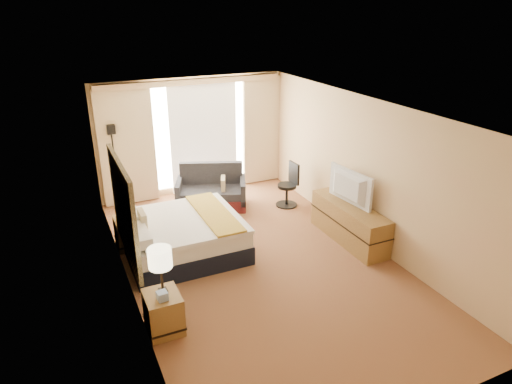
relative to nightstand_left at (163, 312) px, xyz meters
name	(u,v)px	position (x,y,z in m)	size (l,w,h in m)	color
floor	(258,261)	(1.87, 1.05, -0.28)	(4.20, 7.00, 0.02)	maroon
ceiling	(258,109)	(1.87, 1.05, 2.33)	(4.20, 7.00, 0.02)	silver
wall_back	(192,136)	(1.87, 4.55, 1.02)	(4.20, 0.02, 2.60)	#CCB57C
wall_front	(415,319)	(1.87, -2.45, 1.02)	(4.20, 0.02, 2.60)	#CCB57C
wall_left	(123,214)	(-0.23, 1.05, 1.02)	(0.02, 7.00, 2.60)	#CCB57C
wall_right	(366,172)	(3.97, 1.05, 1.02)	(0.02, 7.00, 2.60)	#CCB57C
headboard	(124,210)	(-0.19, 1.25, 1.01)	(0.06, 1.85, 1.50)	black
nightstand_left	(163,312)	(0.00, 0.00, 0.00)	(0.45, 0.52, 0.55)	olive
nightstand_right	(129,232)	(0.00, 2.50, 0.00)	(0.45, 0.52, 0.55)	olive
media_dresser	(349,223)	(3.70, 1.05, 0.07)	(0.50, 1.80, 0.70)	olive
window	(203,134)	(2.12, 4.52, 1.04)	(2.30, 0.02, 2.30)	white
curtains	(193,133)	(1.87, 4.44, 1.13)	(4.12, 0.19, 2.56)	beige
bed	(183,236)	(0.81, 1.84, 0.07)	(1.92, 1.76, 0.93)	black
loveseat	(212,193)	(1.93, 3.54, 0.02)	(1.63, 1.26, 0.91)	#561819
floor_lamp	(113,150)	(0.13, 4.35, 0.99)	(0.23, 0.23, 1.79)	black
desk_chair	(289,187)	(3.46, 2.90, 0.15)	(0.46, 0.46, 0.95)	black
lamp_left	(160,259)	(0.03, 0.06, 0.78)	(0.31, 0.31, 0.65)	black
lamp_right	(121,196)	(-0.05, 2.52, 0.71)	(0.26, 0.26, 0.56)	black
tissue_box	(162,296)	(-0.02, -0.10, 0.33)	(0.13, 0.13, 0.12)	#829AC9
telephone	(131,215)	(0.08, 2.53, 0.31)	(0.18, 0.14, 0.07)	black
television	(346,187)	(3.65, 1.17, 0.73)	(1.07, 0.14, 0.62)	black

